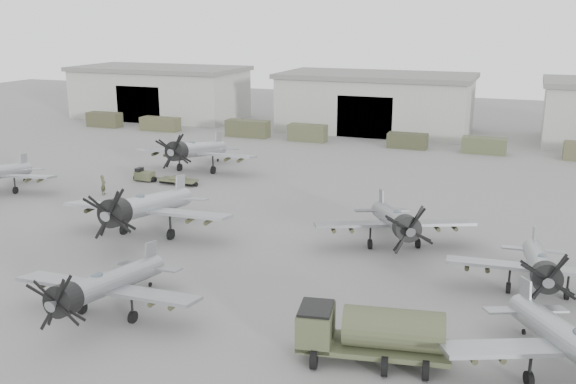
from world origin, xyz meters
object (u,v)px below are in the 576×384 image
Objects in this scene: aircraft_near_2 at (572,344)px; tug_trailer at (157,177)px; aircraft_mid_2 at (395,221)px; ground_crew at (103,185)px; aircraft_mid_1 at (145,207)px; aircraft_near_1 at (104,285)px; aircraft_far_0 at (195,150)px; fuel_tanker at (371,331)px; aircraft_mid_3 at (540,265)px.

tug_trailer is (-39.13, 26.65, -1.67)m from aircraft_near_2.
aircraft_mid_2 is 30.38m from ground_crew.
aircraft_mid_1 reaches higher than aircraft_mid_2.
aircraft_near_1 is 0.82× the size of aircraft_mid_1.
aircraft_far_0 reaches higher than aircraft_near_2.
fuel_tanker is at bearing -33.55° from aircraft_mid_1.
fuel_tanker is at bearing 1.66° from aircraft_near_1.
aircraft_far_0 is at bearing 123.93° from aircraft_mid_2.
tug_trailer is at bearing -108.30° from aircraft_far_0.
aircraft_mid_2 reaches higher than tug_trailer.
aircraft_mid_1 is 24.56m from fuel_tanker.
aircraft_mid_2 reaches higher than aircraft_mid_3.
aircraft_near_1 is 14.31m from aircraft_mid_1.
aircraft_far_0 is at bearing 115.97° from aircraft_near_2.
aircraft_far_0 is 6.01m from tug_trailer.
aircraft_near_2 is 49.38m from aircraft_far_0.
aircraft_far_0 is (-25.99, 16.46, 0.32)m from aircraft_mid_2.
aircraft_near_1 is at bearing -63.01° from tug_trailer.
aircraft_far_0 is at bearing 104.98° from aircraft_mid_1.
aircraft_mid_2 is at bearing -115.94° from ground_crew.
aircraft_far_0 is at bearing 144.26° from aircraft_mid_3.
aircraft_mid_2 is 29.76m from tug_trailer.
aircraft_mid_3 is (23.46, 12.18, -0.01)m from aircraft_near_1.
tug_trailer is 3.60× the size of ground_crew.
tug_trailer is (-8.56, 15.42, -2.00)m from aircraft_mid_1.
aircraft_near_1 is at bearing 173.19° from fuel_tanker.
fuel_tanker is (2.21, -16.70, -0.52)m from aircraft_mid_2.
aircraft_near_2 is at bearing -42.43° from aircraft_far_0.
aircraft_near_1 is 1.00× the size of aircraft_mid_3.
fuel_tanker is at bearing -106.20° from aircraft_mid_2.
ground_crew reaches higher than tug_trailer.
aircraft_mid_3 is 13.88m from fuel_tanker.
aircraft_near_2 reaches higher than aircraft_near_1.
ground_crew is at bearing 130.09° from aircraft_near_2.
aircraft_near_2 is 46.33m from ground_crew.
fuel_tanker reaches higher than tug_trailer.
aircraft_far_0 is at bearing 74.00° from tug_trailer.
tug_trailer is at bearing 127.29° from fuel_tanker.
aircraft_far_0 reaches higher than aircraft_mid_2.
aircraft_mid_2 is at bearing -21.38° from tug_trailer.
aircraft_near_2 reaches higher than ground_crew.
aircraft_far_0 reaches higher than ground_crew.
aircraft_near_1 is 0.82× the size of aircraft_far_0.
aircraft_mid_1 is 1.00× the size of aircraft_far_0.
aircraft_near_1 reaches higher than tug_trailer.
aircraft_far_0 is at bearing 120.60° from fuel_tanker.
aircraft_near_1 is at bearing -71.42° from aircraft_far_0.
aircraft_near_1 is 26.43m from aircraft_mid_3.
aircraft_mid_1 is at bearing 112.29° from aircraft_near_1.
tug_trailer is at bearing 122.25° from aircraft_near_2.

